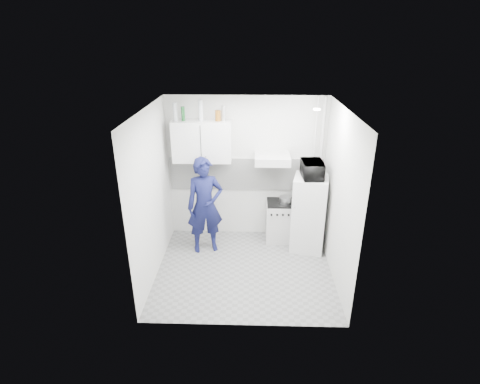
{
  "coord_description": "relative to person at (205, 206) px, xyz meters",
  "views": [
    {
      "loc": [
        0.08,
        -5.1,
        3.58
      ],
      "look_at": [
        -0.08,
        0.3,
        1.25
      ],
      "focal_mm": 28.0,
      "sensor_mm": 36.0,
      "label": 1
    }
  ],
  "objects": [
    {
      "name": "fridge",
      "position": [
        1.78,
        0.11,
        -0.18
      ],
      "size": [
        0.66,
        0.66,
        1.35
      ],
      "primitive_type": "cube",
      "rotation": [
        0.0,
        0.0,
        -0.21
      ],
      "color": "silver",
      "rests_on": "floor"
    },
    {
      "name": "pipe_b",
      "position": [
        1.86,
        0.55,
        0.45
      ],
      "size": [
        0.04,
        0.04,
        2.6
      ],
      "primitive_type": "cylinder",
      "color": "#BBBAB8",
      "rests_on": "floor"
    },
    {
      "name": "bottle_a",
      "position": [
        -0.5,
        0.46,
        1.5
      ],
      "size": [
        0.07,
        0.07,
        0.3
      ],
      "primitive_type": "cylinder",
      "color": "#B2B7BC",
      "rests_on": "upper_cabinet"
    },
    {
      "name": "upper_cabinet",
      "position": [
        -0.07,
        0.46,
        1.0
      ],
      "size": [
        1.0,
        0.35,
        0.7
      ],
      "primitive_type": "cube",
      "color": "silver",
      "rests_on": "wall_back"
    },
    {
      "name": "canister_b",
      "position": [
        0.22,
        0.46,
        1.44
      ],
      "size": [
        0.09,
        0.09,
        0.18
      ],
      "primitive_type": "cylinder",
      "color": "brown",
      "rests_on": "upper_cabinet"
    },
    {
      "name": "wall_back",
      "position": [
        0.68,
        0.63,
        0.45
      ],
      "size": [
        2.8,
        0.0,
        2.8
      ],
      "primitive_type": "plane",
      "rotation": [
        1.57,
        0.0,
        0.0
      ],
      "color": "silver",
      "rests_on": "floor"
    },
    {
      "name": "range_hood",
      "position": [
        1.13,
        0.38,
        0.72
      ],
      "size": [
        0.6,
        0.5,
        0.14
      ],
      "primitive_type": "cube",
      "color": "#BBBAB8",
      "rests_on": "wall_back"
    },
    {
      "name": "person",
      "position": [
        0.0,
        0.0,
        0.0
      ],
      "size": [
        0.7,
        0.55,
        1.7
      ],
      "primitive_type": "imported",
      "rotation": [
        0.0,
        0.0,
        0.26
      ],
      "color": "#10133B",
      "rests_on": "floor"
    },
    {
      "name": "stove_top",
      "position": [
        1.29,
        0.38,
        -0.1
      ],
      "size": [
        0.44,
        0.44,
        0.03
      ],
      "primitive_type": "cube",
      "color": "black",
      "rests_on": "stove"
    },
    {
      "name": "ceiling",
      "position": [
        0.68,
        -0.62,
        1.75
      ],
      "size": [
        2.8,
        2.8,
        0.0
      ],
      "primitive_type": "plane",
      "color": "white",
      "rests_on": "wall_back"
    },
    {
      "name": "wall_left",
      "position": [
        -0.72,
        -0.62,
        0.45
      ],
      "size": [
        0.0,
        2.6,
        2.6
      ],
      "primitive_type": "plane",
      "rotation": [
        1.57,
        0.0,
        1.57
      ],
      "color": "silver",
      "rests_on": "floor"
    },
    {
      "name": "bottle_d",
      "position": [
        -0.07,
        0.46,
        1.53
      ],
      "size": [
        0.08,
        0.08,
        0.36
      ],
      "primitive_type": "cylinder",
      "color": "#B2B7BC",
      "rests_on": "upper_cabinet"
    },
    {
      "name": "saucepan",
      "position": [
        1.39,
        0.37,
        -0.03
      ],
      "size": [
        0.2,
        0.2,
        0.11
      ],
      "primitive_type": "cylinder",
      "color": "silver",
      "rests_on": "stove_top"
    },
    {
      "name": "stove",
      "position": [
        1.29,
        0.38,
        -0.48
      ],
      "size": [
        0.46,
        0.46,
        0.73
      ],
      "primitive_type": "cube",
      "color": "#BBBAB8",
      "rests_on": "floor"
    },
    {
      "name": "backsplash",
      "position": [
        0.68,
        0.62,
        0.35
      ],
      "size": [
        2.74,
        0.03,
        0.6
      ],
      "primitive_type": "cube",
      "color": "white",
      "rests_on": "wall_back"
    },
    {
      "name": "bottle_b",
      "position": [
        -0.36,
        0.46,
        1.47
      ],
      "size": [
        0.06,
        0.06,
        0.24
      ],
      "primitive_type": "cylinder",
      "color": "#144C1E",
      "rests_on": "upper_cabinet"
    },
    {
      "name": "floor",
      "position": [
        0.68,
        -0.62,
        -0.85
      ],
      "size": [
        2.8,
        2.8,
        0.0
      ],
      "primitive_type": "plane",
      "color": "gray",
      "rests_on": "ground"
    },
    {
      "name": "pipe_a",
      "position": [
        1.98,
        0.55,
        0.45
      ],
      "size": [
        0.05,
        0.05,
        2.6
      ],
      "primitive_type": "cylinder",
      "color": "#BBBAB8",
      "rests_on": "floor"
    },
    {
      "name": "wall_right",
      "position": [
        2.08,
        -0.62,
        0.45
      ],
      "size": [
        0.0,
        2.6,
        2.6
      ],
      "primitive_type": "plane",
      "rotation": [
        1.57,
        0.0,
        -1.57
      ],
      "color": "silver",
      "rests_on": "floor"
    },
    {
      "name": "microwave",
      "position": [
        1.78,
        0.11,
        0.64
      ],
      "size": [
        0.51,
        0.36,
        0.27
      ],
      "primitive_type": "imported",
      "rotation": [
        0.0,
        0.0,
        1.62
      ],
      "color": "black",
      "rests_on": "fridge"
    },
    {
      "name": "bottle_e",
      "position": [
        0.31,
        0.46,
        1.48
      ],
      "size": [
        0.07,
        0.07,
        0.26
      ],
      "primitive_type": "cylinder",
      "color": "silver",
      "rests_on": "upper_cabinet"
    },
    {
      "name": "ceiling_spot_fixture",
      "position": [
        1.68,
        -0.42,
        1.72
      ],
      "size": [
        0.1,
        0.1,
        0.02
      ],
      "primitive_type": "cylinder",
      "color": "white",
      "rests_on": "ceiling"
    }
  ]
}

